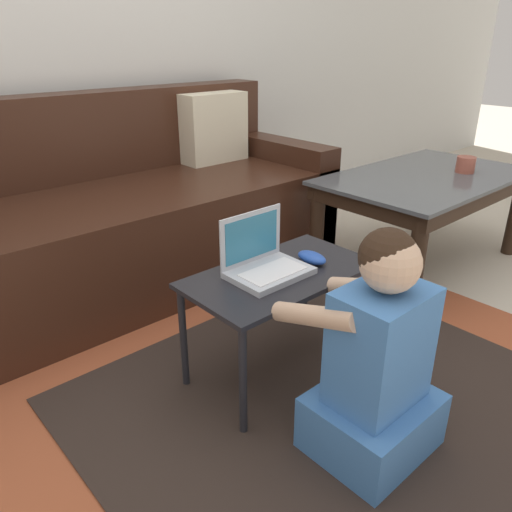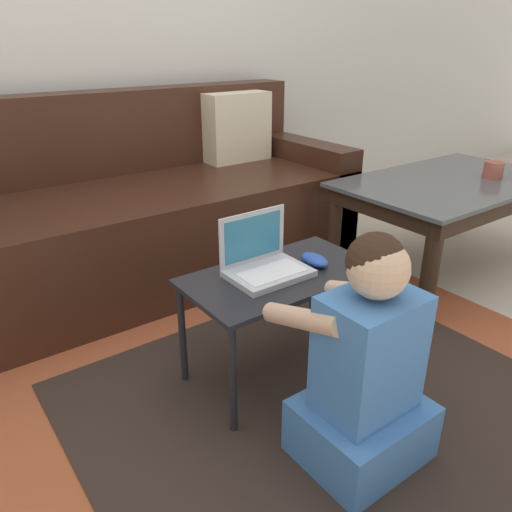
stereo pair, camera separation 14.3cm
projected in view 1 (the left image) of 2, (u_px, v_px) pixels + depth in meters
name	position (u px, v px, depth m)	size (l,w,h in m)	color
ground_plane	(291.00, 413.00, 1.58)	(16.00, 16.00, 0.00)	beige
area_rug	(324.00, 399.00, 1.63)	(2.03, 1.79, 0.01)	#9E4C2D
couch	(124.00, 220.00, 2.34)	(2.06, 0.82, 0.86)	#381E14
coffee_table	(425.00, 189.00, 2.48)	(1.08, 0.66, 0.47)	#4C5156
laptop_desk	(280.00, 285.00, 1.65)	(0.63, 0.35, 0.39)	black
laptop	(265.00, 264.00, 1.60)	(0.26, 0.18, 0.19)	#B7BCC6
computer_mouse	(312.00, 258.00, 1.69)	(0.06, 0.11, 0.04)	#234CB2
person_seated	(376.00, 365.00, 1.34)	(0.34, 0.42, 0.68)	#3D70B2
cup_on_table	(466.00, 165.00, 2.48)	(0.09, 0.09, 0.08)	#994C3D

